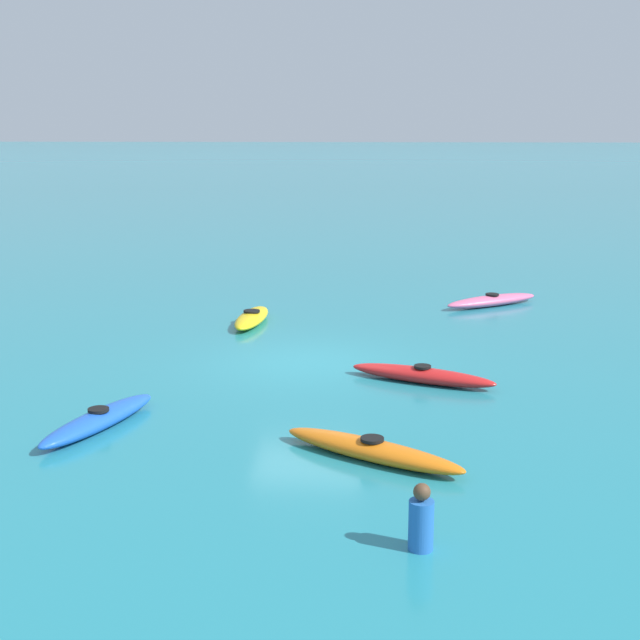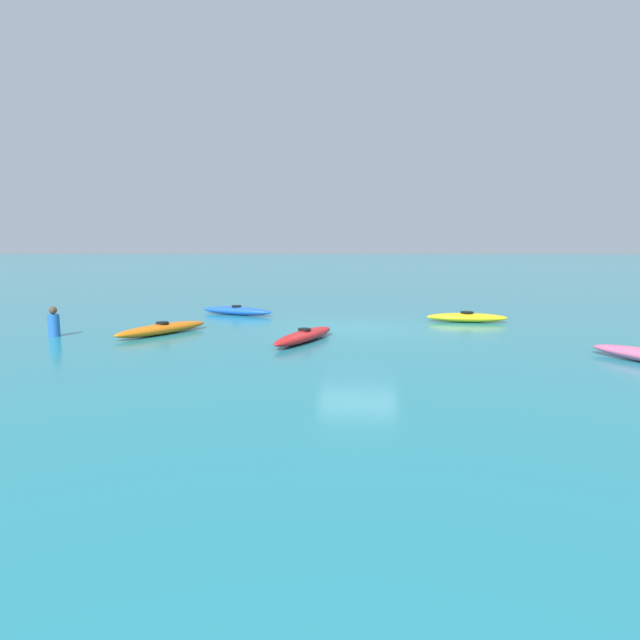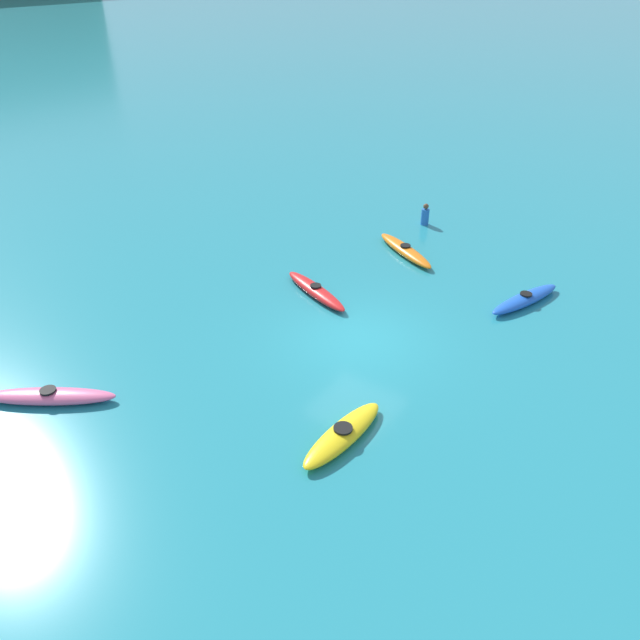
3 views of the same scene
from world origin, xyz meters
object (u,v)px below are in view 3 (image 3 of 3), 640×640
at_px(person_near_shore, 425,215).
at_px(kayak_red, 316,291).
at_px(kayak_orange, 405,250).
at_px(kayak_yellow, 343,434).
at_px(kayak_pink, 50,396).
at_px(kayak_blue, 525,299).

bearing_deg(person_near_shore, kayak_red, 178.36).
bearing_deg(kayak_orange, person_near_shore, 13.20).
distance_m(kayak_red, person_near_shore, 7.38).
xyz_separation_m(kayak_yellow, kayak_pink, (-3.01, 6.71, -0.00)).
height_order(kayak_blue, kayak_red, same).
relative_size(kayak_red, kayak_orange, 1.00).
xyz_separation_m(kayak_red, person_near_shore, (7.38, -0.21, 0.22)).
relative_size(kayak_blue, kayak_yellow, 1.11).
xyz_separation_m(kayak_blue, kayak_orange, (1.05, 4.83, -0.00)).
xyz_separation_m(kayak_yellow, person_near_shore, (12.58, 4.23, 0.22)).
distance_m(kayak_red, kayak_pink, 8.52).
bearing_deg(kayak_red, kayak_blue, -59.80).
height_order(kayak_red, person_near_shore, person_near_shore).
bearing_deg(kayak_red, kayak_orange, -11.70).
relative_size(kayak_yellow, kayak_pink, 0.91).
height_order(kayak_orange, person_near_shore, person_near_shore).
bearing_deg(kayak_orange, kayak_red, 168.30).
bearing_deg(kayak_pink, kayak_yellow, -65.87).
xyz_separation_m(kayak_orange, person_near_shore, (2.98, 0.70, 0.22)).
relative_size(kayak_blue, kayak_orange, 0.99).
bearing_deg(person_near_shore, kayak_orange, -166.80).
xyz_separation_m(kayak_blue, kayak_red, (-3.34, 5.75, -0.00)).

